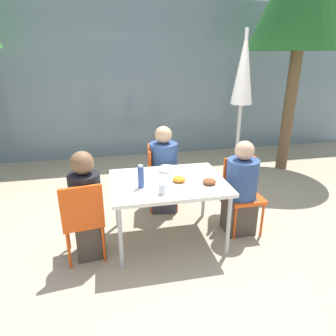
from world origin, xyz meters
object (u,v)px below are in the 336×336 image
Objects in this scene: chair_far at (157,173)px; person_left at (87,208)px; closed_umbrella at (243,83)px; person_right at (241,191)px; chair_right at (242,189)px; bottle at (141,177)px; person_far at (164,172)px; drinking_cup at (162,189)px; salad_bowl at (167,169)px; chair_left at (83,216)px.

person_left is at bearing -37.69° from chair_far.
person_right is at bearing -109.43° from closed_umbrella.
closed_umbrella is at bearing -107.84° from chair_right.
person_right is at bearing 5.01° from bottle.
bottle is (-0.40, -0.82, 0.30)m from person_far.
chair_right is 8.51× the size of drinking_cup.
bottle is at bearing -132.41° from salad_bowl.
salad_bowl is (-0.05, -0.44, 0.21)m from person_far.
chair_left is 0.75× the size of person_far.
closed_umbrella is (2.04, 0.95, 1.16)m from chair_left.
person_left is 1.74m from person_right.
chair_far is 1.00m from bottle.
person_far is at bearing 78.33° from drinking_cup.
person_far is at bearing -37.78° from chair_right.
chair_right is 0.78× the size of person_right.
chair_left is 1.34m from chair_far.
person_far is at bearing 64.31° from bottle.
person_left is 1.01m from salad_bowl.
chair_right is 1.14m from drinking_cup.
closed_umbrella reaches higher than person_right.
person_left reaches higher than person_right.
drinking_cup is 0.60m from salad_bowl.
chair_right is 5.24× the size of salad_bowl.
bottle is at bearing 4.95° from person_right.
closed_umbrella is (0.27, 0.76, 1.15)m from person_right.
chair_far reaches higher than salad_bowl.
closed_umbrella is at bearing 99.13° from person_far.
chair_right is at bearing 8.50° from bottle.
person_far is at bearing 83.83° from salad_bowl.
person_far is at bearing -42.87° from person_right.
chair_right is 1.36m from closed_umbrella.
chair_far is (0.93, 0.98, 0.00)m from chair_left.
chair_right is 0.93m from salad_bowl.
chair_left is 0.38× the size of closed_umbrella.
salad_bowl is (0.35, 0.38, -0.09)m from bottle.
salad_bowl is at bearing -12.82° from chair_right.
chair_left is 1.36m from person_far.
person_far reaches higher than chair_far.
drinking_cup is (-1.04, -0.38, 0.27)m from chair_right.
chair_far is 8.51× the size of drinking_cup.
person_far reaches higher than person_left.
chair_far is 1.61m from closed_umbrella.
chair_right is at bearing -107.78° from closed_umbrella.
closed_umbrella reaches higher than chair_left.
closed_umbrella reaches higher than salad_bowl.
chair_right is at bearing 1.41° from chair_left.
bottle is (0.60, 0.09, 0.33)m from chair_left.
person_right is (1.78, 0.20, 0.01)m from chair_left.
person_far is (-0.83, 0.64, 0.03)m from chair_right.
person_far is 0.50× the size of closed_umbrella.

